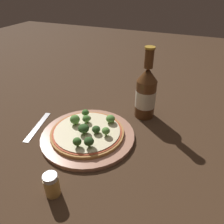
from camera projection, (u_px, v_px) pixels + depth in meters
The scene contains 15 objects.
ground_plane at pixel (84, 136), 0.68m from camera, with size 3.00×3.00×0.00m, color #3D2819.
plate at pixel (88, 135), 0.67m from camera, with size 0.29×0.29×0.01m.
pizza at pixel (87, 132), 0.66m from camera, with size 0.22×0.22×0.01m.
broccoli_floret_0 at pixel (75, 119), 0.68m from camera, with size 0.03×0.03×0.03m.
broccoli_floret_1 at pixel (86, 119), 0.69m from camera, with size 0.02×0.02×0.02m.
broccoli_floret_2 at pixel (106, 131), 0.63m from camera, with size 0.02×0.02×0.03m.
broccoli_floret_3 at pixel (84, 128), 0.64m from camera, with size 0.03×0.03×0.03m.
broccoli_floret_4 at pixel (85, 113), 0.72m from camera, with size 0.02×0.02×0.02m.
broccoli_floret_5 at pixel (89, 142), 0.59m from camera, with size 0.03×0.03×0.03m.
broccoli_floret_6 at pixel (95, 130), 0.64m from camera, with size 0.02×0.02×0.02m.
broccoli_floret_7 at pixel (77, 142), 0.59m from camera, with size 0.02×0.02×0.03m.
broccoli_floret_8 at pixel (111, 119), 0.69m from camera, with size 0.03×0.03×0.03m.
beer_bottle at pixel (146, 93), 0.73m from camera, with size 0.07×0.07×0.24m.
pepper_shaker at pixel (52, 185), 0.49m from camera, with size 0.03×0.03×0.06m.
fork at pixel (38, 126), 0.72m from camera, with size 0.05×0.16×0.00m.
Camera 1 is at (0.29, -0.46, 0.43)m, focal length 35.00 mm.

